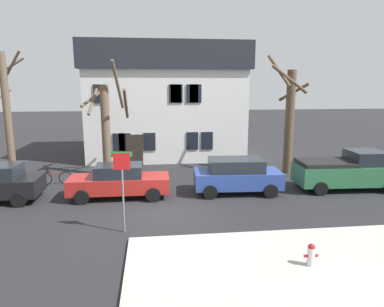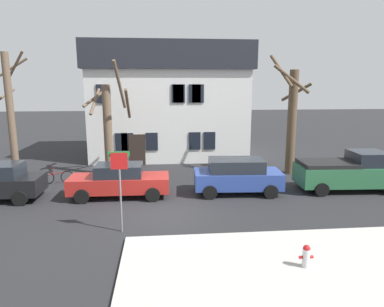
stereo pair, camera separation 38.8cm
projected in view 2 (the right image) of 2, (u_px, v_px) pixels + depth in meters
The scene contains 12 objects.
ground_plane at pixel (163, 214), 14.62m from camera, with size 120.00×120.00×0.00m, color #262628.
sidewalk_slab at pixel (347, 295), 8.88m from camera, with size 12.00×7.78×0.12m, color #B7B5AD.
building_main at pixel (169, 100), 26.41m from camera, with size 11.64×7.59×8.28m.
tree_bare_near at pixel (11, 115), 18.89m from camera, with size 2.22×1.53×7.20m.
tree_bare_mid at pixel (109, 124), 20.41m from camera, with size 2.72×2.65×6.74m.
tree_bare_far at pixel (291, 118), 20.66m from camera, with size 2.71×2.74×7.12m.
car_red_sedan at pixel (119, 181), 16.69m from camera, with size 4.78×1.97×1.63m.
car_blue_wagon at pixel (237, 175), 17.26m from camera, with size 4.41×2.29×1.76m.
pickup_truck_green at pixel (350, 172), 17.76m from camera, with size 5.37×2.40×2.03m.
fire_hydrant at pixel (306, 256), 10.07m from camera, with size 0.42×0.22×0.68m.
street_sign_pole at pixel (120, 177), 12.45m from camera, with size 0.76×0.07×3.03m.
bicycle_leaning at pixel (57, 177), 19.02m from camera, with size 1.75×0.23×1.03m.
Camera 2 is at (-0.05, -13.89, 5.38)m, focal length 32.26 mm.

